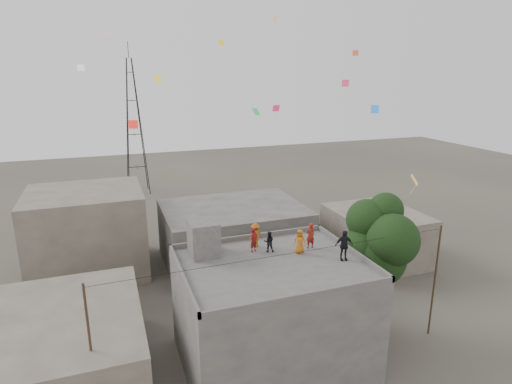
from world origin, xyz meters
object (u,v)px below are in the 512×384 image
(transmission_tower, at_px, (134,127))
(person_red_adult, at_px, (310,236))
(tree, at_px, (380,243))
(person_dark_adult, at_px, (344,245))
(stair_head_box, at_px, (204,238))

(transmission_tower, distance_m, person_red_adult, 39.32)
(tree, relative_size, transmission_tower, 0.45)
(tree, height_order, transmission_tower, transmission_tower)
(transmission_tower, bearing_deg, tree, -73.91)
(transmission_tower, xyz_separation_m, person_dark_adult, (7.96, -40.79, -2.10))
(stair_head_box, bearing_deg, person_dark_adult, -25.38)
(transmission_tower, relative_size, person_red_adult, 12.74)
(person_dark_adult, bearing_deg, tree, 32.72)
(person_red_adult, bearing_deg, transmission_tower, -83.99)
(person_red_adult, bearing_deg, stair_head_box, -15.52)
(transmission_tower, height_order, person_red_adult, transmission_tower)
(stair_head_box, relative_size, tree, 0.22)
(person_red_adult, relative_size, person_dark_adult, 0.90)
(transmission_tower, bearing_deg, stair_head_box, -88.77)
(stair_head_box, distance_m, person_dark_adult, 7.92)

